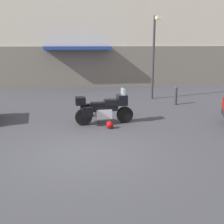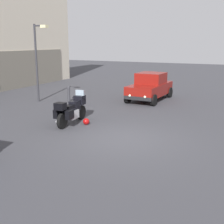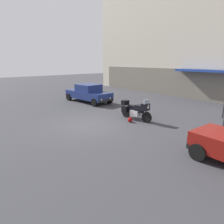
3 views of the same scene
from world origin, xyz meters
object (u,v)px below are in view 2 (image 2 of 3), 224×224
bollard_curbside (69,93)px  helmet (86,121)px  car_hatchback_near (150,87)px  streetlamp_curbside (38,55)px  motorcycle (72,110)px

bollard_curbside → helmet: bearing=-138.0°
car_hatchback_near → streetlamp_curbside: size_ratio=0.89×
helmet → car_hatchback_near: (6.39, -0.67, 0.67)m
motorcycle → helmet: (0.16, -0.61, -0.48)m
car_hatchback_near → helmet: bearing=-3.7°
streetlamp_curbside → bollard_curbside: bearing=-64.4°
car_hatchback_near → bollard_curbside: car_hatchback_near is taller
motorcycle → streetlamp_curbside: streetlamp_curbside is taller
streetlamp_curbside → motorcycle: bearing=-127.1°
motorcycle → streetlamp_curbside: (3.31, 4.38, 2.09)m
helmet → car_hatchback_near: size_ratio=0.07×
helmet → car_hatchback_near: bearing=-6.0°
motorcycle → streetlamp_curbside: bearing=49.5°
motorcycle → streetlamp_curbside: 5.87m
car_hatchback_near → streetlamp_curbside: (-3.25, 5.67, 1.91)m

